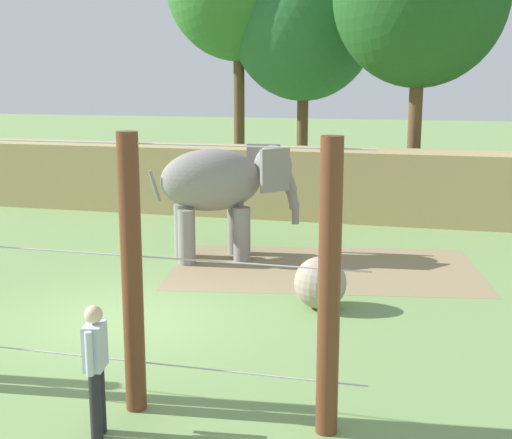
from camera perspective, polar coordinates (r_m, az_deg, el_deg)
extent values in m
plane|color=#759956|center=(13.12, -10.65, -8.02)|extent=(120.00, 120.00, 0.00)
cube|color=#937F5B|center=(16.37, 5.50, -3.90)|extent=(7.52, 5.14, 0.01)
cube|color=tan|center=(22.39, 0.44, 3.10)|extent=(36.00, 1.80, 2.12)
cylinder|color=gray|center=(17.49, -1.64, -0.69)|extent=(0.40, 0.40, 1.29)
cylinder|color=gray|center=(16.82, -1.14, -1.19)|extent=(0.40, 0.40, 1.29)
cylinder|color=gray|center=(17.28, -5.91, -0.90)|extent=(0.40, 0.40, 1.29)
cylinder|color=gray|center=(16.59, -5.58, -1.41)|extent=(0.40, 0.40, 1.29)
ellipsoid|color=gray|center=(16.80, -3.61, 3.19)|extent=(2.72, 2.26, 1.47)
ellipsoid|color=gray|center=(17.09, 1.35, 4.22)|extent=(1.28, 1.32, 1.06)
cube|color=gray|center=(17.59, 0.60, 4.43)|extent=(0.83, 0.13, 1.01)
cube|color=gray|center=(16.54, 1.53, 3.97)|extent=(0.57, 0.72, 1.01)
cylinder|color=gray|center=(17.24, 2.62, 3.00)|extent=(0.54, 0.47, 0.58)
cylinder|color=gray|center=(17.34, 2.95, 1.69)|extent=(0.40, 0.37, 0.54)
cylinder|color=gray|center=(17.43, 3.17, 0.47)|extent=(0.25, 0.25, 0.51)
cylinder|color=gray|center=(16.64, -8.14, 2.69)|extent=(0.29, 0.21, 0.73)
sphere|color=gray|center=(13.51, 5.17, -5.07)|extent=(0.99, 0.99, 0.99)
cylinder|color=brown|center=(9.25, -9.91, -4.42)|extent=(0.27, 0.27, 3.67)
cylinder|color=brown|center=(8.55, 5.88, -5.64)|extent=(0.27, 0.27, 3.67)
cylinder|color=#B7B7BC|center=(10.38, -18.06, -9.89)|extent=(9.34, 0.02, 0.02)
cylinder|color=#B7B7BC|center=(9.96, -18.57, -2.19)|extent=(9.34, 0.02, 0.02)
cylinder|color=#B7B7BC|center=(9.73, -19.11, 6.02)|extent=(9.34, 0.02, 0.02)
cylinder|color=#232328|center=(9.07, -12.72, -14.29)|extent=(0.15, 0.15, 0.88)
cylinder|color=#232328|center=(9.21, -12.43, -13.87)|extent=(0.15, 0.15, 0.88)
cube|color=silver|center=(8.86, -12.78, -9.87)|extent=(0.28, 0.40, 0.56)
sphere|color=beige|center=(8.72, -12.90, -7.42)|extent=(0.22, 0.22, 0.22)
cylinder|color=silver|center=(8.64, -13.23, -10.44)|extent=(0.11, 0.11, 0.54)
cylinder|color=silver|center=(9.07, -12.36, -9.33)|extent=(0.11, 0.11, 0.54)
cube|color=black|center=(9.19, -12.75, -10.54)|extent=(0.03, 0.07, 0.14)
cylinder|color=brown|center=(28.70, 3.73, 6.71)|extent=(0.44, 0.44, 3.88)
ellipsoid|color=#286633|center=(28.66, 3.85, 15.40)|extent=(5.67, 5.67, 5.95)
cylinder|color=brown|center=(24.00, 12.55, 6.21)|extent=(0.44, 0.44, 4.46)
cylinder|color=brown|center=(29.11, -1.36, 8.32)|extent=(0.44, 0.44, 5.42)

